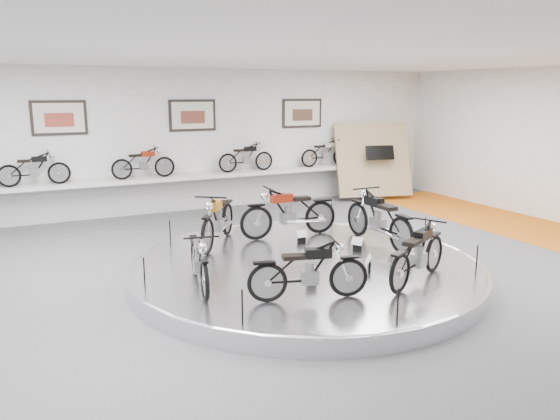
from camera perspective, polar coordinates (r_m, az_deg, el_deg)
name	(u,v)px	position (r m, az deg, el deg)	size (l,w,h in m)	color
floor	(314,282)	(9.87, 3.56, -7.55)	(16.00, 16.00, 0.00)	#4D4D4F
ceiling	(317,51)	(9.32, 3.89, 16.28)	(16.00, 16.00, 0.00)	white
wall_back	(193,140)	(15.81, -9.08, 7.21)	(16.00, 16.00, 0.00)	white
dado_band	(195,191)	(15.98, -8.88, 2.02)	(15.68, 0.04, 1.10)	#BCBCBA
display_platform	(306,270)	(10.07, 2.72, -6.23)	(6.40, 6.40, 0.30)	silver
platform_rim	(306,263)	(10.04, 2.73, -5.58)	(6.40, 6.40, 0.10)	#B2B2BA
shelf	(197,176)	(15.65, -8.63, 3.48)	(11.00, 0.55, 0.10)	silver
poster_left	(59,118)	(15.08, -22.08, 8.91)	(1.35, 0.06, 0.88)	beige
poster_center	(193,115)	(15.73, -9.12, 9.74)	(1.35, 0.06, 0.88)	beige
poster_right	(302,113)	(17.09, 2.33, 10.06)	(1.35, 0.06, 0.88)	beige
display_panel	(373,160)	(17.59, 9.69, 5.22)	(2.40, 0.12, 2.40)	#9C8362
shelf_bike_a	(34,171)	(14.89, -24.29, 3.72)	(1.22, 0.42, 0.73)	black
shelf_bike_b	(143,165)	(15.21, -14.08, 4.59)	(1.22, 0.42, 0.73)	maroon
shelf_bike_c	(246,159)	(16.10, -3.56, 5.33)	(1.22, 0.42, 0.73)	black
shelf_bike_d	(325,155)	(17.31, 4.76, 5.79)	(1.22, 0.42, 0.73)	#A8A8AD
bike_a	(379,218)	(11.18, 10.26, -0.81)	(1.88, 0.67, 1.11)	black
bike_b	(289,212)	(11.61, 0.94, -0.16)	(1.86, 0.66, 1.10)	maroon
bike_c	(218,218)	(11.09, -6.52, -0.87)	(1.84, 0.65, 1.08)	#B75D10
bike_d	(199,259)	(8.73, -8.46, -5.05)	(1.58, 0.56, 0.93)	#A8A8AD
bike_e	(309,270)	(8.12, 3.00, -6.30)	(1.56, 0.55, 0.92)	black
bike_f	(418,253)	(9.11, 14.25, -4.40)	(1.66, 0.59, 0.98)	black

